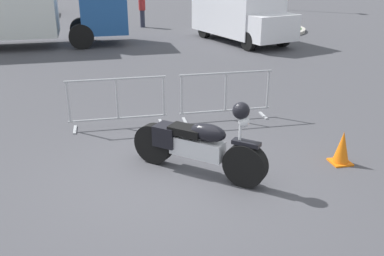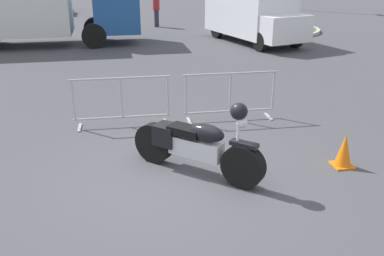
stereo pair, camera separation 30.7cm
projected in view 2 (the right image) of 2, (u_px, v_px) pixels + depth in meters
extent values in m
plane|color=#424247|center=(170.00, 181.00, 6.89)|extent=(120.00, 120.00, 0.00)
cylinder|color=black|center=(243.00, 166.00, 6.59)|extent=(0.66, 0.61, 0.70)
cylinder|color=black|center=(154.00, 143.00, 7.42)|extent=(0.66, 0.61, 0.70)
cube|color=silver|center=(196.00, 148.00, 6.97)|extent=(0.87, 0.80, 0.31)
ellipsoid|color=black|center=(207.00, 133.00, 6.76)|extent=(0.65, 0.62, 0.29)
cube|color=black|center=(186.00, 130.00, 6.97)|extent=(0.63, 0.61, 0.13)
cube|color=black|center=(167.00, 134.00, 7.20)|extent=(0.53, 0.52, 0.35)
cube|color=black|center=(244.00, 144.00, 6.46)|extent=(0.43, 0.40, 0.07)
cylinder|color=silver|center=(238.00, 134.00, 6.45)|extent=(0.06, 0.06, 0.49)
sphere|color=silver|center=(242.00, 122.00, 6.36)|extent=(0.18, 0.18, 0.18)
sphere|color=black|center=(239.00, 111.00, 6.32)|extent=(0.26, 0.26, 0.26)
cylinder|color=#9EA0A5|center=(120.00, 78.00, 8.74)|extent=(2.05, 0.04, 0.04)
cylinder|color=#9EA0A5|center=(123.00, 117.00, 9.05)|extent=(2.05, 0.04, 0.04)
cylinder|color=#9EA0A5|center=(73.00, 100.00, 8.75)|extent=(0.04, 0.04, 0.85)
cylinder|color=#9EA0A5|center=(121.00, 98.00, 8.90)|extent=(0.04, 0.04, 0.85)
cylinder|color=#9EA0A5|center=(168.00, 96.00, 9.04)|extent=(0.04, 0.04, 0.85)
cube|color=#9EA0A5|center=(80.00, 128.00, 8.99)|extent=(0.06, 0.44, 0.03)
cube|color=#9EA0A5|center=(165.00, 123.00, 9.26)|extent=(0.06, 0.44, 0.03)
cylinder|color=#9EA0A5|center=(231.00, 73.00, 9.09)|extent=(2.05, 0.04, 0.04)
cylinder|color=#9EA0A5|center=(230.00, 111.00, 9.41)|extent=(2.05, 0.04, 0.04)
cylinder|color=#9EA0A5|center=(186.00, 95.00, 9.10)|extent=(0.04, 0.04, 0.85)
cylinder|color=#9EA0A5|center=(230.00, 93.00, 9.25)|extent=(0.04, 0.04, 0.85)
cylinder|color=#9EA0A5|center=(273.00, 90.00, 9.40)|extent=(0.04, 0.04, 0.85)
cube|color=#9EA0A5|center=(189.00, 121.00, 9.34)|extent=(0.06, 0.44, 0.03)
cube|color=#9EA0A5|center=(268.00, 117.00, 9.61)|extent=(0.06, 0.44, 0.03)
cube|color=silver|center=(3.00, 2.00, 16.59)|extent=(5.06, 2.43, 2.50)
cube|color=#1E4C8C|center=(116.00, 8.00, 17.46)|extent=(1.86, 2.23, 1.90)
cylinder|color=black|center=(95.00, 28.00, 18.53)|extent=(0.97, 0.31, 0.96)
cylinder|color=black|center=(94.00, 36.00, 16.77)|extent=(0.97, 0.31, 0.96)
cube|color=silver|center=(249.00, 9.00, 17.98)|extent=(3.14, 4.51, 2.00)
cube|color=silver|center=(286.00, 29.00, 16.08)|extent=(2.08, 1.43, 1.00)
cylinder|color=black|center=(295.00, 38.00, 16.95)|extent=(0.45, 0.76, 0.72)
cylinder|color=black|center=(261.00, 42.00, 16.24)|extent=(0.45, 0.76, 0.72)
cylinder|color=black|center=(249.00, 27.00, 19.68)|extent=(0.45, 0.76, 0.72)
cylinder|color=black|center=(217.00, 30.00, 18.97)|extent=(0.45, 0.76, 0.72)
cylinder|color=black|center=(13.00, 7.00, 28.10)|extent=(0.24, 0.61, 0.60)
cylinder|color=black|center=(6.00, 12.00, 25.74)|extent=(0.24, 0.61, 0.60)
cube|color=black|center=(46.00, 3.00, 27.18)|extent=(2.01, 4.51, 0.72)
cylinder|color=black|center=(37.00, 6.00, 28.43)|extent=(0.26, 0.67, 0.66)
cylinder|color=black|center=(60.00, 6.00, 28.73)|extent=(0.26, 0.67, 0.66)
cylinder|color=black|center=(31.00, 11.00, 25.85)|extent=(0.26, 0.67, 0.66)
cylinder|color=black|center=(57.00, 10.00, 26.15)|extent=(0.26, 0.67, 0.66)
cylinder|color=#262838|center=(157.00, 18.00, 21.95)|extent=(0.24, 0.24, 0.85)
cylinder|color=maroon|center=(156.00, 4.00, 21.68)|extent=(0.35, 0.35, 0.62)
cylinder|color=#ADA89E|center=(271.00, 29.00, 20.93)|extent=(4.68, 4.68, 0.14)
cylinder|color=#38662D|center=(271.00, 28.00, 20.90)|extent=(4.30, 4.30, 0.02)
sphere|color=#33702D|center=(273.00, 17.00, 21.11)|extent=(1.09, 1.09, 1.09)
sphere|color=#33702D|center=(255.00, 22.00, 20.60)|extent=(0.75, 0.75, 0.75)
sphere|color=#1E511E|center=(274.00, 20.00, 20.30)|extent=(1.03, 1.03, 1.03)
cube|color=orange|center=(342.00, 165.00, 7.37)|extent=(0.34, 0.34, 0.03)
cone|color=orange|center=(344.00, 150.00, 7.26)|extent=(0.28, 0.28, 0.56)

